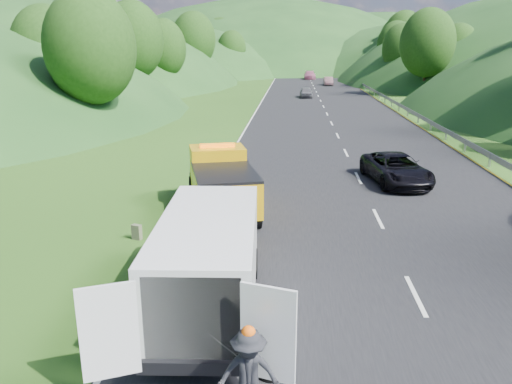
# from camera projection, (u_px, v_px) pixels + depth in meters

# --- Properties ---
(ground) EXTENTS (320.00, 320.00, 0.00)m
(ground) POSITION_uv_depth(u_px,v_px,m) (298.00, 261.00, 15.00)
(ground) COLOR #38661E
(ground) RESTS_ON ground
(road_surface) EXTENTS (14.00, 200.00, 0.02)m
(road_surface) POSITION_uv_depth(u_px,v_px,m) (323.00, 107.00, 53.07)
(road_surface) COLOR black
(road_surface) RESTS_ON ground
(guardrail) EXTENTS (0.06, 140.00, 1.52)m
(guardrail) POSITION_uv_depth(u_px,v_px,m) (375.00, 96.00, 64.53)
(guardrail) COLOR gray
(guardrail) RESTS_ON ground
(tree_line_left) EXTENTS (14.00, 140.00, 14.00)m
(tree_line_left) POSITION_uv_depth(u_px,v_px,m) (166.00, 90.00, 73.76)
(tree_line_left) COLOR #274D16
(tree_line_left) RESTS_ON ground
(tree_line_right) EXTENTS (14.00, 140.00, 14.00)m
(tree_line_right) POSITION_uv_depth(u_px,v_px,m) (457.00, 92.00, 70.81)
(tree_line_right) COLOR #274D16
(tree_line_right) RESTS_ON ground
(hills_backdrop) EXTENTS (201.00, 288.60, 44.00)m
(hills_backdrop) POSITION_uv_depth(u_px,v_px,m) (317.00, 69.00, 143.47)
(hills_backdrop) COLOR #2D5B23
(hills_backdrop) RESTS_ON ground
(tow_truck) EXTENTS (3.55, 6.15, 2.49)m
(tow_truck) POSITION_uv_depth(u_px,v_px,m) (221.00, 182.00, 19.09)
(tow_truck) COLOR black
(tow_truck) RESTS_ON ground
(white_van) EXTENTS (3.73, 6.94, 2.42)m
(white_van) POSITION_uv_depth(u_px,v_px,m) (209.00, 258.00, 11.88)
(white_van) COLOR black
(white_van) RESTS_ON ground
(woman) EXTENTS (0.47, 0.64, 1.73)m
(woman) POSITION_uv_depth(u_px,v_px,m) (196.00, 241.00, 16.51)
(woman) COLOR white
(woman) RESTS_ON ground
(child) EXTENTS (0.54, 0.55, 0.89)m
(child) POSITION_uv_depth(u_px,v_px,m) (225.00, 263.00, 14.82)
(child) COLOR tan
(child) RESTS_ON ground
(suitcase) EXTENTS (0.36, 0.27, 0.51)m
(suitcase) POSITION_uv_depth(u_px,v_px,m) (137.00, 232.00, 16.60)
(suitcase) COLOR #565942
(suitcase) RESTS_ON ground
(spare_tire) EXTENTS (0.67, 0.67, 0.20)m
(spare_tire) POSITION_uv_depth(u_px,v_px,m) (272.00, 373.00, 9.83)
(spare_tire) COLOR black
(spare_tire) RESTS_ON ground
(passing_suv) EXTENTS (3.04, 5.19, 1.36)m
(passing_suv) POSITION_uv_depth(u_px,v_px,m) (395.00, 183.00, 23.51)
(passing_suv) COLOR black
(passing_suv) RESTS_ON ground
(dist_car_a) EXTENTS (1.51, 3.74, 1.28)m
(dist_car_a) POSITION_uv_depth(u_px,v_px,m) (306.00, 98.00, 62.68)
(dist_car_a) COLOR #4D4C51
(dist_car_a) RESTS_ON ground
(dist_car_b) EXTENTS (1.41, 4.05, 1.33)m
(dist_car_b) POSITION_uv_depth(u_px,v_px,m) (328.00, 85.00, 82.36)
(dist_car_b) COLOR brown
(dist_car_b) RESTS_ON ground
(dist_car_c) EXTENTS (2.18, 5.36, 1.56)m
(dist_car_c) POSITION_uv_depth(u_px,v_px,m) (310.00, 79.00, 97.00)
(dist_car_c) COLOR #A65375
(dist_car_c) RESTS_ON ground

